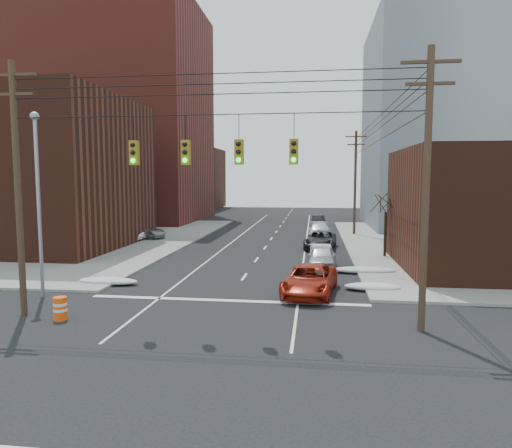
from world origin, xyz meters
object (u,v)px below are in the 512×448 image
(lot_car_c, at_px, (67,236))
(lot_car_d, at_px, (74,232))
(parked_car_e, at_px, (319,227))
(lot_car_b, at_px, (142,232))
(lot_car_a, at_px, (123,233))
(parked_car_a, at_px, (322,257))
(construction_barrel, at_px, (60,308))
(red_pickup, at_px, (310,280))
(parked_car_f, at_px, (318,221))
(parked_car_b, at_px, (322,254))
(parked_car_d, at_px, (320,231))
(parked_car_c, at_px, (320,240))

(lot_car_c, relative_size, lot_car_d, 1.28)
(parked_car_e, distance_m, lot_car_b, 18.84)
(lot_car_a, bearing_deg, parked_car_a, -111.76)
(construction_barrel, bearing_deg, lot_car_b, 103.73)
(red_pickup, xyz_separation_m, parked_car_f, (0.76, 35.11, -0.08))
(parked_car_b, xyz_separation_m, lot_car_d, (-23.90, 9.08, 0.19))
(red_pickup, distance_m, lot_car_c, 25.91)
(parked_car_b, bearing_deg, construction_barrel, -132.89)
(red_pickup, bearing_deg, parked_car_b, 93.01)
(lot_car_a, bearing_deg, parked_car_e, -56.84)
(parked_car_d, relative_size, lot_car_d, 1.36)
(parked_car_b, bearing_deg, lot_car_b, 143.93)
(parked_car_b, height_order, lot_car_a, lot_car_a)
(lot_car_b, bearing_deg, lot_car_d, 102.81)
(parked_car_e, height_order, lot_car_c, lot_car_c)
(parked_car_d, bearing_deg, parked_car_c, -91.42)
(lot_car_c, distance_m, lot_car_d, 4.19)
(red_pickup, bearing_deg, lot_car_d, 149.70)
(lot_car_c, xyz_separation_m, lot_car_d, (-1.48, 3.92, -0.06))
(construction_barrel, bearing_deg, parked_car_d, 67.95)
(parked_car_e, bearing_deg, red_pickup, -89.85)
(parked_car_d, xyz_separation_m, lot_car_c, (-22.42, -7.88, 0.10))
(parked_car_c, xyz_separation_m, parked_car_e, (0.00, 10.65, -0.03))
(parked_car_b, relative_size, lot_car_d, 0.97)
(parked_car_b, height_order, parked_car_d, parked_car_d)
(lot_car_a, xyz_separation_m, construction_barrel, (7.36, -23.45, -0.30))
(lot_car_a, relative_size, lot_car_c, 0.79)
(parked_car_c, bearing_deg, lot_car_d, -179.60)
(parked_car_c, bearing_deg, parked_car_f, 95.99)
(parked_car_d, height_order, parked_car_f, parked_car_d)
(parked_car_c, distance_m, parked_car_e, 10.65)
(parked_car_c, relative_size, lot_car_a, 1.34)
(parked_car_c, bearing_deg, parked_car_d, 95.99)
(lot_car_c, bearing_deg, lot_car_b, -59.62)
(parked_car_d, bearing_deg, parked_car_e, 88.58)
(lot_car_a, bearing_deg, lot_car_b, -28.75)
(parked_car_c, xyz_separation_m, lot_car_c, (-22.42, -1.58, 0.14))
(parked_car_a, height_order, parked_car_b, parked_car_a)
(parked_car_e, height_order, lot_car_d, lot_car_d)
(lot_car_d, bearing_deg, parked_car_c, -96.21)
(parked_car_d, bearing_deg, lot_car_c, -162.05)
(lot_car_d, bearing_deg, red_pickup, -128.70)
(parked_car_c, distance_m, lot_car_a, 18.75)
(lot_car_b, bearing_deg, red_pickup, -136.56)
(lot_car_c, bearing_deg, parked_car_f, -62.17)
(parked_car_b, distance_m, lot_car_b, 20.22)
(parked_car_a, xyz_separation_m, lot_car_b, (-17.43, 12.28, 0.05))
(parked_car_e, height_order, lot_car_b, lot_car_b)
(lot_car_a, bearing_deg, parked_car_c, -87.76)
(parked_car_c, xyz_separation_m, construction_barrel, (-11.30, -21.59, -0.23))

